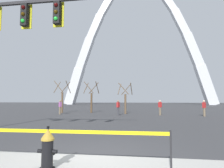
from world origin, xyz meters
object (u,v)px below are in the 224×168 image
pedestrian_walking_left (204,108)px  pedestrian_near_trees (160,107)px  pedestrian_walking_right (60,107)px  fire_hydrant (48,149)px  monument_arch (137,47)px  pedestrian_standing_center (118,107)px

pedestrian_walking_left → pedestrian_near_trees: same height
pedestrian_walking_right → pedestrian_near_trees: bearing=1.4°
fire_hydrant → monument_arch: (0.75, 65.04, 20.38)m
fire_hydrant → pedestrian_walking_right: size_ratio=0.62×
pedestrian_standing_center → pedestrian_walking_right: 6.66m
pedestrian_standing_center → pedestrian_walking_left: bearing=-1.1°
pedestrian_walking_right → pedestrian_standing_center: bearing=-3.5°
pedestrian_walking_left → fire_hydrant: bearing=-117.2°
monument_arch → fire_hydrant: bearing=-90.7°
monument_arch → pedestrian_near_trees: bearing=-86.0°
fire_hydrant → pedestrian_standing_center: pedestrian_standing_center is taller
fire_hydrant → pedestrian_walking_left: 18.06m
pedestrian_near_trees → pedestrian_walking_left: bearing=-11.4°
pedestrian_walking_left → pedestrian_near_trees: 4.24m
pedestrian_walking_left → monument_arch: bearing=98.7°
pedestrian_walking_left → pedestrian_walking_right: 15.20m
pedestrian_walking_left → pedestrian_walking_right: (-15.19, 0.56, 0.00)m
fire_hydrant → monument_arch: bearing=89.3°
pedestrian_walking_left → pedestrian_standing_center: same height
fire_hydrant → pedestrian_standing_center: size_ratio=0.62×
pedestrian_standing_center → pedestrian_near_trees: (4.39, 0.68, 0.00)m
fire_hydrant → pedestrian_walking_left: bearing=62.8°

